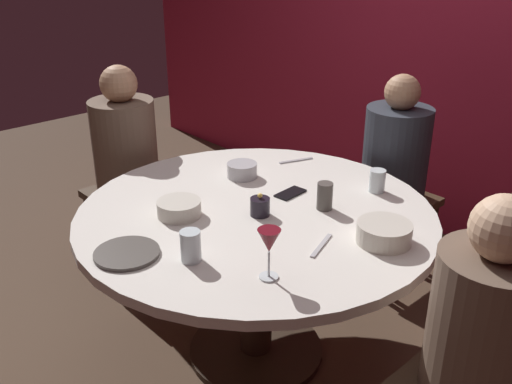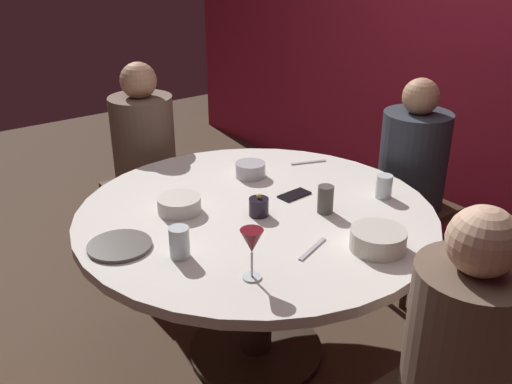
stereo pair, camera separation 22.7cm
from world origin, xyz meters
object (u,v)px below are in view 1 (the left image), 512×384
at_px(dinner_plate, 127,253).
at_px(cup_by_right_diner, 325,196).
at_px(seated_diner_right, 485,327).
at_px(wine_glass, 269,243).
at_px(bowl_serving_large, 242,170).
at_px(dining_table, 256,239).
at_px(cup_near_candle, 377,181).
at_px(candle_holder, 260,206).
at_px(cell_phone, 290,193).
at_px(bowl_small_white, 179,208).
at_px(cup_by_left_diner, 191,246).
at_px(seated_diner_back, 396,157).
at_px(bowl_salad_center, 384,233).
at_px(seated_diner_left, 125,149).

height_order(dinner_plate, cup_by_right_diner, cup_by_right_diner).
height_order(seated_diner_right, wine_glass, seated_diner_right).
xyz_separation_m(wine_glass, bowl_serving_large, (-0.69, 0.49, -0.10)).
xyz_separation_m(dining_table, cup_near_candle, (0.22, 0.51, 0.18)).
bearing_deg(candle_holder, wine_glass, -39.53).
bearing_deg(cell_phone, bowl_small_white, 66.94).
bearing_deg(dinner_plate, cup_by_left_diner, 38.34).
bearing_deg(dinner_plate, bowl_serving_large, 108.30).
distance_m(cell_phone, cup_by_right_diner, 0.20).
bearing_deg(seated_diner_back, bowl_small_white, -7.92).
xyz_separation_m(cup_near_candle, cup_by_right_diner, (-0.04, -0.30, 0.01)).
height_order(candle_holder, bowl_serving_large, candle_holder).
height_order(candle_holder, dinner_plate, candle_holder).
height_order(seated_diner_back, bowl_small_white, seated_diner_back).
bearing_deg(wine_glass, cup_by_right_diner, 112.39).
bearing_deg(cup_by_left_diner, bowl_salad_center, 57.82).
distance_m(seated_diner_back, bowl_serving_large, 0.84).
bearing_deg(wine_glass, seated_diner_left, 167.67).
relative_size(wine_glass, cell_phone, 1.26).
distance_m(dining_table, seated_diner_right, 0.99).
bearing_deg(dinner_plate, cell_phone, 87.67).
xyz_separation_m(seated_diner_back, seated_diner_right, (0.98, -0.97, -0.00)).
relative_size(candle_holder, bowl_salad_center, 0.47).
bearing_deg(bowl_small_white, cup_by_left_diner, -29.25).
height_order(seated_diner_left, seated_diner_back, seated_diner_left).
height_order(bowl_small_white, cup_near_candle, cup_near_candle).
height_order(dining_table, bowl_small_white, bowl_small_white).
height_order(wine_glass, cup_near_candle, wine_glass).
xyz_separation_m(seated_diner_right, cell_phone, (-1.00, 0.21, 0.03)).
distance_m(wine_glass, bowl_small_white, 0.57).
relative_size(seated_diner_right, bowl_serving_large, 8.12).
xyz_separation_m(candle_holder, wine_glass, (0.35, -0.29, 0.09)).
bearing_deg(cup_near_candle, cell_phone, -128.40).
bearing_deg(cup_by_right_diner, cell_phone, 179.41).
xyz_separation_m(seated_diner_left, bowl_serving_large, (0.71, 0.19, 0.04)).
xyz_separation_m(seated_diner_right, wine_glass, (-0.59, -0.31, 0.15)).
bearing_deg(bowl_small_white, dinner_plate, -68.31).
distance_m(seated_diner_back, cup_by_left_diner, 1.41).
xyz_separation_m(seated_diner_back, bowl_small_white, (-0.17, -1.23, 0.05)).
bearing_deg(seated_diner_left, bowl_serving_large, 14.66).
bearing_deg(seated_diner_back, cell_phone, -1.03).
height_order(candle_holder, cup_by_right_diner, cup_by_right_diner).
bearing_deg(bowl_serving_large, wine_glass, -35.63).
relative_size(seated_diner_right, bowl_small_white, 6.41).
distance_m(seated_diner_back, cell_phone, 0.76).
bearing_deg(dinner_plate, seated_diner_right, 29.01).
xyz_separation_m(seated_diner_back, wine_glass, (0.39, -1.28, 0.15)).
bearing_deg(seated_diner_left, cup_by_left_diner, -20.44).
relative_size(candle_holder, dinner_plate, 0.41).
xyz_separation_m(wine_glass, cell_phone, (-0.41, 0.52, -0.12)).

